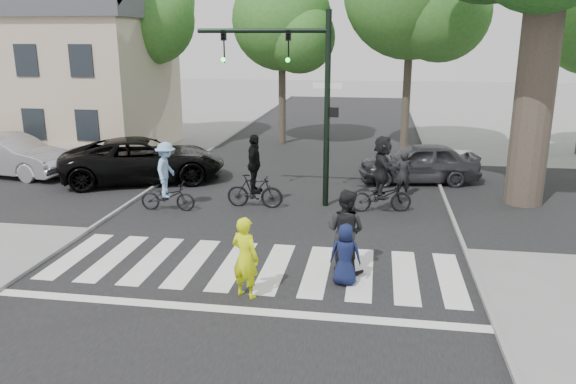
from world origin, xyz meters
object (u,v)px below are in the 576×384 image
object	(u,v)px
pedestrian_child	(345,255)
cyclist_left	(167,181)
cyclist_right	(382,178)
cyclist_mid	(255,178)
car_suv	(144,160)
car_grey	(418,163)
traffic_signal	(300,82)
pedestrian_adult	(345,231)
pedestrian_woman	(245,258)
car_silver	(11,156)

from	to	relation	value
pedestrian_child	cyclist_left	distance (m)	7.35
pedestrian_child	cyclist_right	world-z (taller)	cyclist_right
cyclist_mid	car_suv	size ratio (longest dim) A/B	0.40
car_grey	cyclist_right	bearing A→B (deg)	-28.02
pedestrian_child	cyclist_left	bearing A→B (deg)	-37.42
pedestrian_child	traffic_signal	bearing A→B (deg)	-71.69
cyclist_left	cyclist_mid	distance (m)	2.70
cyclist_left	cyclist_mid	size ratio (longest dim) A/B	0.92
car_grey	cyclist_mid	bearing A→B (deg)	-61.24
pedestrian_child	car_suv	world-z (taller)	car_suv
pedestrian_adult	cyclist_left	xyz separation A→B (m)	(-5.71, 3.83, -0.04)
cyclist_right	cyclist_mid	bearing A→B (deg)	-177.63
pedestrian_woman	cyclist_left	distance (m)	6.66
cyclist_right	car_grey	size ratio (longest dim) A/B	0.55
cyclist_right	car_suv	size ratio (longest dim) A/B	0.40
car_suv	cyclist_mid	bearing A→B (deg)	-139.89
traffic_signal	pedestrian_child	size ratio (longest dim) A/B	4.35
pedestrian_child	car_silver	bearing A→B (deg)	-29.74
cyclist_left	cyclist_right	bearing A→B (deg)	7.91
cyclist_right	pedestrian_adult	bearing A→B (deg)	-99.79
car_grey	pedestrian_child	bearing A→B (deg)	-21.68
traffic_signal	pedestrian_adult	world-z (taller)	traffic_signal
cyclist_right	car_grey	xyz separation A→B (m)	(1.36, 3.92, -0.32)
pedestrian_adult	car_silver	bearing A→B (deg)	-4.41
cyclist_left	car_silver	xyz separation A→B (m)	(-7.61, 3.38, -0.14)
pedestrian_woman	car_silver	world-z (taller)	pedestrian_woman
cyclist_mid	cyclist_right	bearing A→B (deg)	2.37
traffic_signal	cyclist_left	xyz separation A→B (m)	(-3.94, -1.26, -2.97)
pedestrian_child	car_grey	xyz separation A→B (m)	(2.13, 9.39, 0.05)
cyclist_right	car_grey	world-z (taller)	cyclist_right
pedestrian_woman	traffic_signal	bearing A→B (deg)	-68.24
traffic_signal	pedestrian_woman	bearing A→B (deg)	-91.45
cyclist_left	car_grey	size ratio (longest dim) A/B	0.50
car_suv	cyclist_left	bearing A→B (deg)	-168.17
car_suv	car_grey	size ratio (longest dim) A/B	1.36
traffic_signal	cyclist_left	world-z (taller)	traffic_signal
traffic_signal	car_silver	xyz separation A→B (m)	(-11.55, 2.12, -3.10)
pedestrian_child	car_silver	size ratio (longest dim) A/B	0.28
cyclist_left	cyclist_mid	xyz separation A→B (m)	(2.59, 0.74, 0.02)
traffic_signal	cyclist_left	distance (m)	5.09
pedestrian_adult	car_silver	size ratio (longest dim) A/B	0.40
cyclist_right	cyclist_left	bearing A→B (deg)	-172.09
pedestrian_child	car_grey	size ratio (longest dim) A/B	0.32
pedestrian_adult	car_suv	size ratio (longest dim) A/B	0.33
pedestrian_woman	car_silver	xyz separation A→B (m)	(-11.38, 8.88, -0.07)
cyclist_mid	cyclist_right	world-z (taller)	cyclist_right
cyclist_mid	cyclist_left	bearing A→B (deg)	-163.99
traffic_signal	pedestrian_child	xyz separation A→B (m)	(1.82, -5.83, -3.21)
cyclist_left	pedestrian_child	bearing A→B (deg)	-38.40
cyclist_mid	pedestrian_adult	bearing A→B (deg)	-55.72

